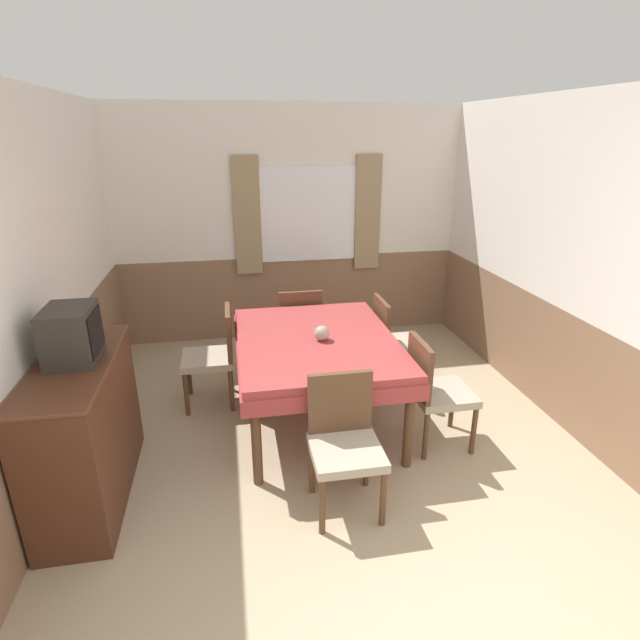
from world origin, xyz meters
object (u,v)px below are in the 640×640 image
dining_table (316,350)px  chair_left_far (215,353)px  chair_right_near (435,388)px  chair_head_window (299,326)px  chair_right_far (394,340)px  sideboard (85,430)px  chair_head_near (344,439)px  vase (322,333)px  tv (72,335)px

dining_table → chair_left_far: (-0.82, 0.48, -0.18)m
chair_right_near → chair_left_far: bearing=-120.3°
chair_head_window → chair_right_near: bearing=-60.9°
chair_right_near → chair_right_far: same height
dining_table → sideboard: (-1.63, -0.62, -0.16)m
chair_head_window → chair_head_near: size_ratio=1.00×
chair_right_near → chair_head_near: same height
chair_right_far → sideboard: sideboard is taller
chair_right_far → sideboard: size_ratio=0.70×
dining_table → chair_head_near: 1.02m
chair_left_far → vase: size_ratio=7.31×
chair_right_near → chair_right_far: size_ratio=1.00×
chair_right_far → chair_left_far: bearing=-90.0°
chair_right_far → sideboard: bearing=-65.8°
chair_head_window → chair_left_far: 0.97m
chair_left_far → tv: size_ratio=2.38×
tv → vase: 1.76m
chair_right_near → tv: 2.53m
chair_right_near → dining_table: bearing=-120.3°
chair_right_near → tv: tv is taller
chair_left_far → tv: 1.48m
chair_left_far → vase: 1.07m
dining_table → chair_head_near: bearing=-90.0°
sideboard → vase: sideboard is taller
chair_left_far → vase: bearing=-122.0°
chair_head_window → chair_left_far: bearing=-147.7°
dining_table → chair_left_far: bearing=149.7°
dining_table → chair_head_near: size_ratio=1.85×
chair_head_window → sideboard: sideboard is taller
tv → vase: tv is taller
chair_right_far → chair_left_far: (-1.65, 0.00, 0.00)m
chair_head_near → vase: bearing=-92.0°
chair_head_window → chair_right_far: (0.82, -0.52, 0.00)m
dining_table → tv: (-1.62, -0.58, 0.49)m
chair_head_near → chair_left_far: (-0.82, 1.48, 0.00)m
chair_left_far → sideboard: size_ratio=0.70×
dining_table → vase: 0.18m
chair_head_window → chair_head_near: same height
chair_head_near → chair_left_far: same height
chair_head_window → chair_right_far: bearing=-32.3°
chair_left_far → dining_table: bearing=-120.3°
chair_right_near → sideboard: size_ratio=0.70×
sideboard → vase: size_ratio=10.43×
chair_head_near → chair_right_far: bearing=-119.1°
vase → chair_head_near: bearing=-92.0°
dining_table → tv: 1.78m
vase → chair_right_near: bearing=-28.3°
dining_table → vase: vase is taller
chair_right_near → chair_left_far: same height
chair_head_window → vase: vase is taller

